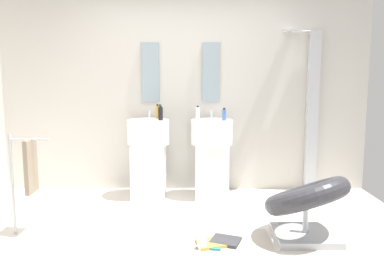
# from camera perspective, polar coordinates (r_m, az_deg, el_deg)

# --- Properties ---
(ground_plane) EXTENTS (4.80, 3.60, 0.04)m
(ground_plane) POSITION_cam_1_polar(r_m,az_deg,el_deg) (3.62, -2.53, -16.57)
(ground_plane) COLOR silver
(rear_partition) EXTENTS (4.80, 0.10, 2.60)m
(rear_partition) POSITION_cam_1_polar(r_m,az_deg,el_deg) (4.96, -1.67, 5.67)
(rear_partition) COLOR beige
(rear_partition) RESTS_ON ground_plane
(pedestal_sink_left) EXTENTS (0.51, 0.51, 1.06)m
(pedestal_sink_left) POSITION_cam_1_polar(r_m,az_deg,el_deg) (4.69, -6.53, -3.96)
(pedestal_sink_left) COLOR white
(pedestal_sink_left) RESTS_ON ground_plane
(pedestal_sink_right) EXTENTS (0.51, 0.51, 1.06)m
(pedestal_sink_right) POSITION_cam_1_polar(r_m,az_deg,el_deg) (4.66, 2.96, -3.99)
(pedestal_sink_right) COLOR white
(pedestal_sink_right) RESTS_ON ground_plane
(vanity_mirror_left) EXTENTS (0.22, 0.03, 0.75)m
(vanity_mirror_left) POSITION_cam_1_polar(r_m,az_deg,el_deg) (4.92, -6.26, 8.29)
(vanity_mirror_left) COLOR #8C9EA8
(vanity_mirror_right) EXTENTS (0.22, 0.03, 0.75)m
(vanity_mirror_right) POSITION_cam_1_polar(r_m,az_deg,el_deg) (4.89, 2.86, 8.33)
(vanity_mirror_right) COLOR #8C9EA8
(shower_column) EXTENTS (0.49, 0.24, 2.05)m
(shower_column) POSITION_cam_1_polar(r_m,az_deg,el_deg) (5.07, 17.45, 2.88)
(shower_column) COLOR #B7BABF
(shower_column) RESTS_ON ground_plane
(lounge_chair) EXTENTS (1.11, 1.11, 0.65)m
(lounge_chair) POSITION_cam_1_polar(r_m,az_deg,el_deg) (3.65, 16.76, -10.48)
(lounge_chair) COLOR #B7BABF
(lounge_chair) RESTS_ON ground_plane
(towel_rack) EXTENTS (0.37, 0.22, 0.95)m
(towel_rack) POSITION_cam_1_polar(r_m,az_deg,el_deg) (3.84, -23.37, -5.59)
(towel_rack) COLOR #B7BABF
(towel_rack) RESTS_ON ground_plane
(area_rug) EXTENTS (0.96, 0.63, 0.01)m
(area_rug) POSITION_cam_1_polar(r_m,az_deg,el_deg) (3.52, 3.88, -16.87)
(area_rug) COLOR beige
(area_rug) RESTS_ON ground_plane
(magazine_ochre) EXTENTS (0.30, 0.27, 0.03)m
(magazine_ochre) POSITION_cam_1_polar(r_m,az_deg,el_deg) (3.48, 3.02, -16.84)
(magazine_ochre) COLOR gold
(magazine_ochre) RESTS_ON area_rug
(magazine_charcoal) EXTENTS (0.31, 0.29, 0.03)m
(magazine_charcoal) POSITION_cam_1_polar(r_m,az_deg,el_deg) (3.53, 5.03, -16.49)
(magazine_charcoal) COLOR #38383D
(magazine_charcoal) RESTS_ON area_rug
(magazine_teal) EXTENTS (0.22, 0.17, 0.02)m
(magazine_teal) POSITION_cam_1_polar(r_m,az_deg,el_deg) (3.44, 2.64, -17.20)
(magazine_teal) COLOR teal
(magazine_teal) RESTS_ON area_rug
(coffee_mug) EXTENTS (0.08, 0.08, 0.09)m
(coffee_mug) POSITION_cam_1_polar(r_m,az_deg,el_deg) (3.39, 1.52, -16.95)
(coffee_mug) COLOR white
(coffee_mug) RESTS_ON area_rug
(soap_bottle_amber) EXTENTS (0.05, 0.05, 0.18)m
(soap_bottle_amber) POSITION_cam_1_polar(r_m,az_deg,el_deg) (4.75, -5.18, 2.41)
(soap_bottle_amber) COLOR #C68C38
(soap_bottle_amber) RESTS_ON pedestal_sink_left
(soap_bottle_blue) EXTENTS (0.05, 0.05, 0.15)m
(soap_bottle_blue) POSITION_cam_1_polar(r_m,az_deg,el_deg) (4.53, 4.84, 2.00)
(soap_bottle_blue) COLOR #4C72B7
(soap_bottle_blue) RESTS_ON pedestal_sink_right
(soap_bottle_green) EXTENTS (0.04, 0.04, 0.18)m
(soap_bottle_green) POSITION_cam_1_polar(r_m,az_deg,el_deg) (4.72, -4.80, 2.38)
(soap_bottle_green) COLOR #59996B
(soap_bottle_green) RESTS_ON pedestal_sink_left
(soap_bottle_white) EXTENTS (0.05, 0.05, 0.17)m
(soap_bottle_white) POSITION_cam_1_polar(r_m,az_deg,el_deg) (4.62, 0.86, 2.24)
(soap_bottle_white) COLOR white
(soap_bottle_white) RESTS_ON pedestal_sink_right
(soap_bottle_black) EXTENTS (0.05, 0.05, 0.18)m
(soap_bottle_black) POSITION_cam_1_polar(r_m,az_deg,el_deg) (4.56, -4.73, 2.19)
(soap_bottle_black) COLOR black
(soap_bottle_black) RESTS_ON pedestal_sink_left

